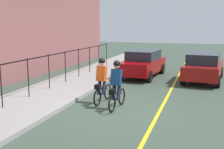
# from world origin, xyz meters

# --- Properties ---
(ground_plane) EXTENTS (80.00, 80.00, 0.00)m
(ground_plane) POSITION_xyz_m (0.00, 0.00, 0.00)
(ground_plane) COLOR #3A483B
(lane_line_centre) EXTENTS (36.00, 0.12, 0.01)m
(lane_line_centre) POSITION_xyz_m (0.00, -1.60, 0.00)
(lane_line_centre) COLOR yellow
(lane_line_centre) RESTS_ON ground
(sidewalk) EXTENTS (40.00, 3.20, 0.15)m
(sidewalk) POSITION_xyz_m (0.00, 3.40, 0.07)
(sidewalk) COLOR gray
(sidewalk) RESTS_ON ground
(iron_fence) EXTENTS (17.95, 0.04, 1.60)m
(iron_fence) POSITION_xyz_m (1.00, 3.80, 1.31)
(iron_fence) COLOR black
(iron_fence) RESTS_ON sidewalk
(cyclist_lead) EXTENTS (1.71, 0.38, 1.83)m
(cyclist_lead) POSITION_xyz_m (0.71, 0.77, 0.91)
(cyclist_lead) COLOR black
(cyclist_lead) RESTS_ON ground
(cyclist_follow) EXTENTS (1.71, 0.38, 1.83)m
(cyclist_follow) POSITION_xyz_m (0.12, -0.03, 0.91)
(cyclist_follow) COLOR black
(cyclist_follow) RESTS_ON ground
(patrol_sedan) EXTENTS (4.55, 2.25, 1.58)m
(patrol_sedan) POSITION_xyz_m (6.65, -3.04, 0.82)
(patrol_sedan) COLOR maroon
(patrol_sedan) RESTS_ON ground
(parked_sedan_rear) EXTENTS (4.54, 2.23, 1.58)m
(parked_sedan_rear) POSITION_xyz_m (7.01, 0.45, 0.82)
(parked_sedan_rear) COLOR #960609
(parked_sedan_rear) RESTS_ON ground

